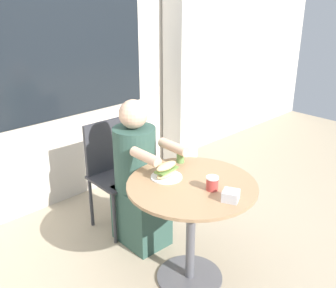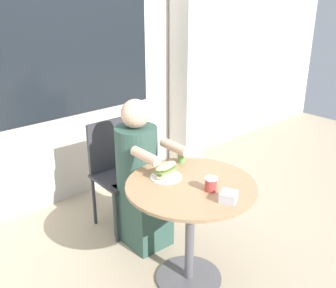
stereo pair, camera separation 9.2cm
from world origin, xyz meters
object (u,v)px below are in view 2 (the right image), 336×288
(drink_cup, at_px, (211,184))
(sandwich_on_plate, at_px, (166,171))
(seated_diner, at_px, (140,182))
(diner_chair, at_px, (114,164))
(cafe_table, at_px, (190,210))
(condiment_bottle, at_px, (181,154))

(drink_cup, bearing_deg, sandwich_on_plate, 105.92)
(seated_diner, bearing_deg, diner_chair, -89.10)
(diner_chair, bearing_deg, seated_diner, 90.90)
(cafe_table, bearing_deg, condiment_bottle, 57.54)
(drink_cup, bearing_deg, condiment_bottle, 70.64)
(sandwich_on_plate, relative_size, drink_cup, 2.38)
(cafe_table, height_order, sandwich_on_plate, sandwich_on_plate)
(cafe_table, xyz_separation_m, drink_cup, (0.03, -0.14, 0.23))
(cafe_table, distance_m, seated_diner, 0.58)
(cafe_table, xyz_separation_m, seated_diner, (0.04, 0.58, -0.04))
(sandwich_on_plate, height_order, condiment_bottle, condiment_bottle)
(cafe_table, height_order, seated_diner, seated_diner)
(condiment_bottle, bearing_deg, drink_cup, -109.36)
(condiment_bottle, bearing_deg, cafe_table, -122.46)
(sandwich_on_plate, distance_m, drink_cup, 0.32)
(cafe_table, relative_size, diner_chair, 0.93)
(seated_diner, xyz_separation_m, condiment_bottle, (0.13, -0.31, 0.29))
(condiment_bottle, bearing_deg, diner_chair, 101.06)
(cafe_table, xyz_separation_m, sandwich_on_plate, (-0.06, 0.17, 0.23))
(seated_diner, distance_m, sandwich_on_plate, 0.50)
(seated_diner, distance_m, drink_cup, 0.76)
(seated_diner, relative_size, drink_cup, 13.30)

